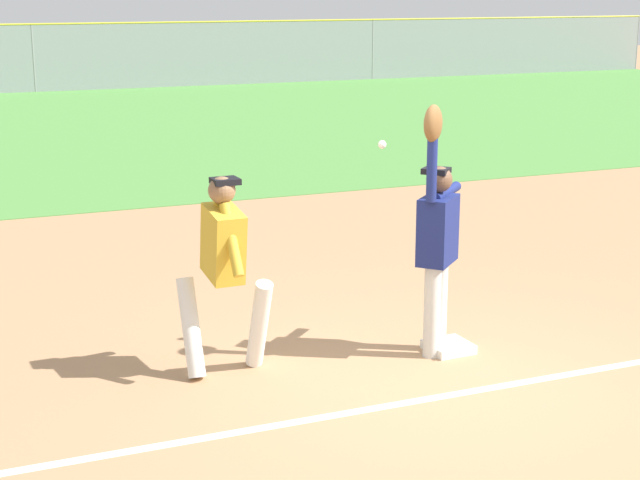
% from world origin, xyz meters
% --- Properties ---
extents(ground_plane, '(79.55, 79.55, 0.00)m').
position_xyz_m(ground_plane, '(0.00, 0.00, 0.00)').
color(ground_plane, tan).
extents(outfield_grass, '(47.39, 18.32, 0.01)m').
position_xyz_m(outfield_grass, '(0.00, 16.84, 0.01)').
color(outfield_grass, '#549342').
rests_on(outfield_grass, ground_plane).
extents(chalk_foul_line, '(12.00, 0.16, 0.01)m').
position_xyz_m(chalk_foul_line, '(-3.51, -0.29, 0.00)').
color(chalk_foul_line, white).
rests_on(chalk_foul_line, ground_plane).
extents(first_base, '(0.40, 0.40, 0.08)m').
position_xyz_m(first_base, '(0.49, 0.61, 0.04)').
color(first_base, white).
rests_on(first_base, ground_plane).
extents(fielder, '(0.73, 0.69, 2.28)m').
position_xyz_m(fielder, '(0.34, 0.62, 1.12)').
color(fielder, silver).
rests_on(fielder, ground_plane).
extents(runner, '(0.72, 0.84, 1.72)m').
position_xyz_m(runner, '(-1.54, 0.90, 1.00)').
color(runner, white).
rests_on(runner, ground_plane).
extents(baseball, '(0.07, 0.07, 0.07)m').
position_xyz_m(baseball, '(-0.05, 0.95, 1.89)').
color(baseball, white).
extents(outfield_fence, '(47.47, 0.08, 2.14)m').
position_xyz_m(outfield_fence, '(0.00, 26.00, 1.07)').
color(outfield_fence, '#93999E').
rests_on(outfield_fence, ground_plane).
extents(parked_car_white, '(4.56, 2.44, 1.25)m').
position_xyz_m(parked_car_white, '(1.78, 29.42, 0.67)').
color(parked_car_white, white).
rests_on(parked_car_white, ground_plane).
extents(parked_car_silver, '(4.46, 2.24, 1.25)m').
position_xyz_m(parked_car_silver, '(6.60, 29.90, 0.67)').
color(parked_car_silver, '#B7B7BC').
rests_on(parked_car_silver, ground_plane).
extents(parked_car_black, '(4.58, 2.49, 1.25)m').
position_xyz_m(parked_car_black, '(11.14, 29.97, 0.67)').
color(parked_car_black, black).
rests_on(parked_car_black, ground_plane).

